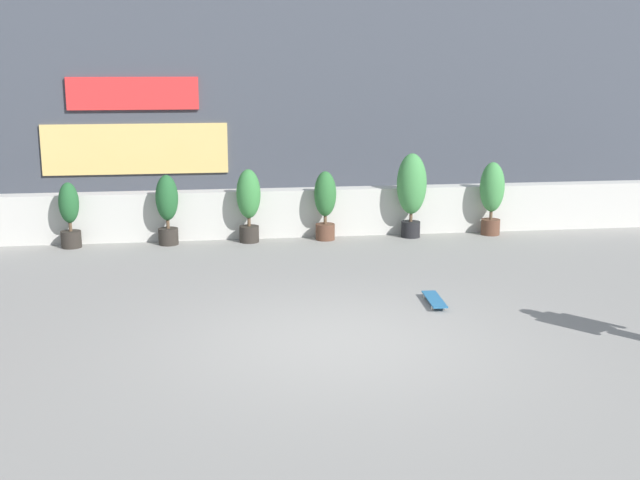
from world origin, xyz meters
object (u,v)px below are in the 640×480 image
(potted_plant_2, at_px, (249,201))
(potted_plant_4, at_px, (412,188))
(potted_plant_1, at_px, (167,206))
(potted_plant_0, at_px, (69,214))
(potted_plant_3, at_px, (325,202))
(potted_plant_5, at_px, (492,193))
(skateboard_near_camera, at_px, (434,299))

(potted_plant_2, relative_size, potted_plant_4, 0.85)
(potted_plant_1, height_order, potted_plant_2, potted_plant_2)
(potted_plant_0, height_order, potted_plant_3, potted_plant_3)
(potted_plant_5, bearing_deg, potted_plant_3, 180.00)
(potted_plant_1, bearing_deg, potted_plant_3, 0.00)
(potted_plant_0, xyz_separation_m, potted_plant_1, (1.72, 0.00, 0.09))
(potted_plant_4, xyz_separation_m, potted_plant_5, (1.58, 0.00, -0.13))
(potted_plant_0, relative_size, potted_plant_1, 0.92)
(potted_plant_0, height_order, potted_plant_1, potted_plant_1)
(potted_plant_0, bearing_deg, potted_plant_4, 0.00)
(potted_plant_0, distance_m, potted_plant_2, 3.19)
(potted_plant_0, distance_m, skateboard_near_camera, 6.97)
(potted_plant_5, distance_m, skateboard_near_camera, 4.93)
(potted_plant_4, bearing_deg, potted_plant_3, 180.00)
(potted_plant_3, distance_m, potted_plant_5, 3.23)
(potted_plant_4, height_order, potted_plant_5, potted_plant_4)
(potted_plant_4, relative_size, potted_plant_5, 1.14)
(potted_plant_0, bearing_deg, skateboard_near_camera, -37.89)
(potted_plant_2, relative_size, skateboard_near_camera, 1.67)
(potted_plant_0, bearing_deg, potted_plant_5, 0.00)
(skateboard_near_camera, bearing_deg, potted_plant_2, 118.31)
(potted_plant_5, xyz_separation_m, skateboard_near_camera, (-2.34, -4.27, -0.74))
(potted_plant_0, xyz_separation_m, potted_plant_3, (4.61, 0.00, 0.10))
(potted_plant_2, bearing_deg, potted_plant_5, 0.00)
(potted_plant_4, bearing_deg, potted_plant_1, 180.00)
(potted_plant_3, distance_m, potted_plant_4, 1.66)
(potted_plant_3, height_order, skateboard_near_camera, potted_plant_3)
(potted_plant_1, bearing_deg, potted_plant_5, 0.00)
(potted_plant_3, xyz_separation_m, skateboard_near_camera, (0.88, -4.27, -0.65))
(potted_plant_3, height_order, potted_plant_5, potted_plant_5)
(skateboard_near_camera, bearing_deg, potted_plant_4, 79.86)
(potted_plant_4, relative_size, skateboard_near_camera, 1.97)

